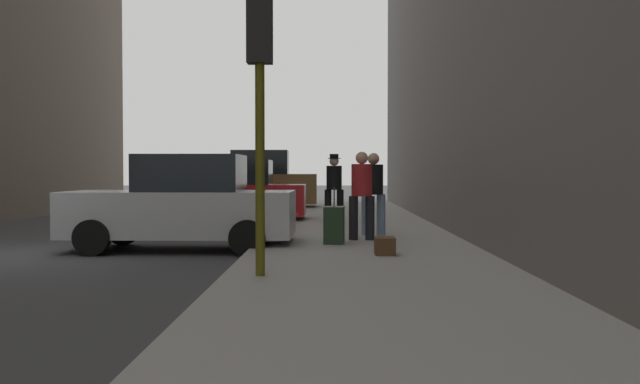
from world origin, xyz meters
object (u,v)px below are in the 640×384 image
Objects in this scene: pedestrian_in_red_jacket at (362,191)px; pedestrian_in_jeans at (373,189)px; fire_hydrant at (289,214)px; duffel_bag at (385,246)px; traffic_light at (260,71)px; parked_red_hatchback at (231,194)px; rolling_suitcase at (334,225)px; parked_silver_sedan at (183,205)px; pedestrian_with_fedora at (334,184)px; parked_bronze_suv at (257,183)px.

pedestrian_in_red_jacket is 1.00× the size of pedestrian_in_jeans.
duffel_bag is (1.82, -5.11, -0.21)m from fire_hydrant.
duffel_bag is at bearing 52.50° from traffic_light.
parked_red_hatchback is 7.25m from rolling_suitcase.
rolling_suitcase reaches higher than duffel_bag.
pedestrian_in_jeans is at bearing 63.82° from rolling_suitcase.
pedestrian_in_jeans is at bearing 22.96° from parked_silver_sedan.
fire_hydrant is 3.50m from rolling_suitcase.
fire_hydrant is 5.43m from duffel_bag.
rolling_suitcase is (-0.83, -1.68, -0.61)m from pedestrian_in_jeans.
fire_hydrant is (1.80, -3.31, -0.35)m from parked_red_hatchback.
traffic_light is (1.85, -4.20, 1.91)m from parked_silver_sedan.
pedestrian_in_red_jacket is at bearing -59.98° from fire_hydrant.
pedestrian_in_red_jacket is (3.36, 0.52, 0.26)m from parked_silver_sedan.
parked_red_hatchback reaches higher than duffel_bag.
parked_silver_sedan is at bearing -90.00° from parked_red_hatchback.
pedestrian_with_fedora reaches higher than fire_hydrant.
parked_silver_sedan reaches higher than fire_hydrant.
rolling_suitcase reaches higher than fire_hydrant.
fire_hydrant is (1.80, 3.21, -0.35)m from parked_silver_sedan.
parked_red_hatchback reaches higher than fire_hydrant.
pedestrian_in_red_jacket and pedestrian_in_jeans have the same top height.
parked_bronze_suv is 1.29× the size of traffic_light.
rolling_suitcase is 1.94m from duffel_bag.
fire_hydrant reaches higher than duffel_bag.
rolling_suitcase is at bearing -78.17° from parked_bronze_suv.
parked_bronze_suv is 17.73m from traffic_light.
duffel_bag is (3.62, -15.24, -0.74)m from parked_bronze_suv.
parked_red_hatchback is 6.18m from pedestrian_in_jeans.
parked_bronze_suv reaches higher than fire_hydrant.
pedestrian_in_jeans is 3.82m from pedestrian_with_fedora.
parked_red_hatchback is at bearing 90.00° from parked_silver_sedan.
parked_bronze_suv is at bearing 103.38° from duffel_bag.
pedestrian_in_red_jacket is 4.79m from pedestrian_with_fedora.
fire_hydrant is 0.68× the size of rolling_suitcase.
pedestrian_in_red_jacket is at bearing -75.31° from parked_bronze_suv.
traffic_light reaches higher than parked_red_hatchback.
parked_red_hatchback is 2.46× the size of pedestrian_in_jeans.
pedestrian_in_jeans is at bearing 72.63° from traffic_light.
parked_red_hatchback is at bearing 126.26° from pedestrian_in_jeans.
pedestrian_with_fedora is (2.86, 5.28, 0.29)m from parked_silver_sedan.
traffic_light is at bearing -107.72° from pedestrian_in_red_jacket.
pedestrian_in_jeans is (0.29, 1.03, 0.00)m from pedestrian_in_red_jacket.
pedestrian_with_fedora is 1.71× the size of rolling_suitcase.
pedestrian_in_red_jacket is at bearing -105.73° from pedestrian_in_jeans.
traffic_light is at bearing -96.03° from pedestrian_with_fedora.
fire_hydrant is 7.75m from traffic_light.
pedestrian_with_fedora reaches higher than pedestrian_in_jeans.
parked_bronze_suv is at bearing 100.10° from fire_hydrant.
fire_hydrant is 0.40× the size of pedestrian_with_fedora.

